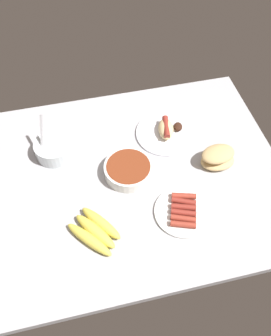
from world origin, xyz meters
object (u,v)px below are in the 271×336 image
object	(u,v)px
bowl_coleslaw	(54,148)
plate_hotdog_assembled	(166,131)
banana_bunch	(95,231)
bread_stack	(218,158)
bowl_chili	(128,169)
plate_sausages	(183,211)

from	to	relation	value
bowl_coleslaw	plate_hotdog_assembled	size ratio (longest dim) A/B	0.67
bowl_coleslaw	plate_hotdog_assembled	xyz separation A→B (cm)	(-44.98, -0.01, -1.81)
banana_bunch	bread_stack	world-z (taller)	bread_stack
bowl_chili	plate_hotdog_assembled	bearing A→B (deg)	-140.36
bowl_chili	bowl_coleslaw	xyz separation A→B (cm)	(25.81, -15.87, 0.84)
plate_sausages	bowl_coleslaw	bearing A→B (deg)	-41.93
banana_bunch	bowl_chili	size ratio (longest dim) A/B	1.18
banana_bunch	bowl_chili	distance (cm)	26.80
bowl_coleslaw	bread_stack	distance (cm)	62.48
banana_bunch	plate_sausages	world-z (taller)	banana_bunch
bowl_chili	plate_sausages	distance (cm)	25.46
bowl_chili	bowl_coleslaw	distance (cm)	30.31
bowl_chili	plate_hotdog_assembled	xyz separation A→B (cm)	(-19.17, -15.89, -0.98)
plate_hotdog_assembled	plate_sausages	distance (cm)	36.78
bowl_coleslaw	plate_sausages	distance (cm)	54.68
bowl_coleslaw	plate_hotdog_assembled	world-z (taller)	bowl_coleslaw
bowl_chili	bowl_coleslaw	size ratio (longest dim) A/B	1.12
bowl_coleslaw	plate_sausages	size ratio (longest dim) A/B	0.81
bowl_chili	bowl_coleslaw	world-z (taller)	bowl_coleslaw
banana_bunch	plate_sausages	xyz separation A→B (cm)	(-30.79, -0.90, -0.77)
plate_sausages	banana_bunch	bearing A→B (deg)	1.67
bowl_chili	bread_stack	size ratio (longest dim) A/B	1.28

